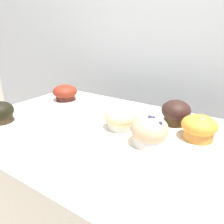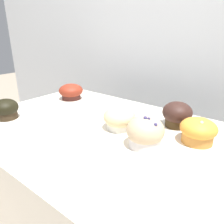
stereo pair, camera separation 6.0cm
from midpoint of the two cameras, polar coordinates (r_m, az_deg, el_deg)
wall_back at (r=1.24m, az=18.01°, el=4.43°), size 3.20×0.10×1.80m
muffin_front_center at (r=0.73m, az=4.32°, el=-1.73°), size 0.11×0.11×0.08m
muffin_back_left at (r=0.63m, az=11.41°, el=-5.40°), size 0.11×0.11×0.10m
muffin_back_right at (r=0.70m, az=23.93°, el=-4.52°), size 0.11×0.11×0.08m
muffin_front_left at (r=1.06m, az=-9.08°, el=5.25°), size 0.11×0.11×0.07m
muffin_front_right at (r=0.79m, az=18.76°, el=-0.62°), size 0.10×0.10×0.09m
muffin_back_center at (r=0.89m, az=-24.28°, el=0.65°), size 0.09×0.09×0.08m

